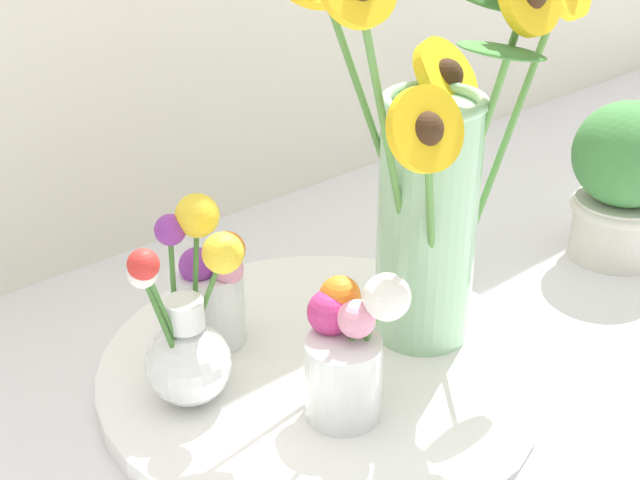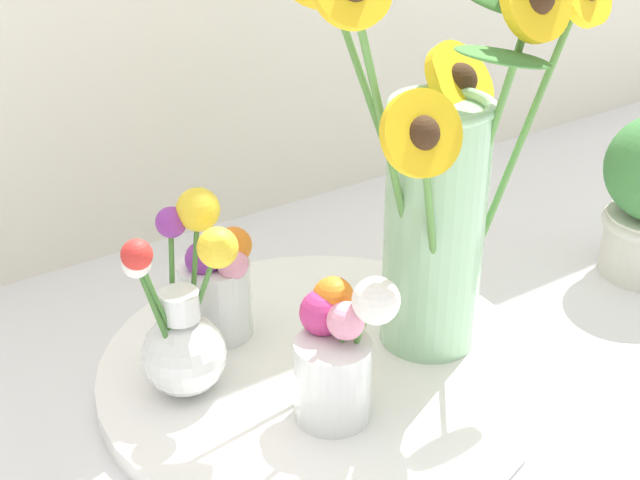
{
  "view_description": "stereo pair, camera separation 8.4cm",
  "coord_description": "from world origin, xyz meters",
  "views": [
    {
      "loc": [
        -0.47,
        -0.5,
        0.55
      ],
      "look_at": [
        0.02,
        0.07,
        0.16
      ],
      "focal_mm": 50.0,
      "sensor_mm": 36.0,
      "label": 1
    },
    {
      "loc": [
        -0.4,
        -0.55,
        0.55
      ],
      "look_at": [
        0.02,
        0.07,
        0.16
      ],
      "focal_mm": 50.0,
      "sensor_mm": 36.0,
      "label": 2
    }
  ],
  "objects": [
    {
      "name": "serving_tray",
      "position": [
        0.02,
        0.07,
        0.01
      ],
      "size": [
        0.45,
        0.45,
        0.02
      ],
      "color": "white",
      "rests_on": "ground_plane"
    },
    {
      "name": "ground_plane",
      "position": [
        0.0,
        0.0,
        0.0
      ],
      "size": [
        6.0,
        6.0,
        0.0
      ],
      "primitive_type": "plane",
      "color": "silver"
    },
    {
      "name": "vase_bulb_right",
      "position": [
        -0.11,
        0.1,
        0.1
      ],
      "size": [
        0.11,
        0.09,
        0.19
      ],
      "color": "white",
      "rests_on": "serving_tray"
    },
    {
      "name": "vase_small_center",
      "position": [
        -0.01,
        -0.01,
        0.09
      ],
      "size": [
        0.09,
        0.09,
        0.15
      ],
      "color": "white",
      "rests_on": "serving_tray"
    },
    {
      "name": "mason_jar_sunflowers",
      "position": [
        0.14,
        0.03,
        0.2
      ],
      "size": [
        0.33,
        0.22,
        0.43
      ],
      "color": "#99CC9E",
      "rests_on": "serving_tray"
    },
    {
      "name": "vase_small_back",
      "position": [
        -0.04,
        0.17,
        0.08
      ],
      "size": [
        0.08,
        0.08,
        0.12
      ],
      "color": "white",
      "rests_on": "serving_tray"
    }
  ]
}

